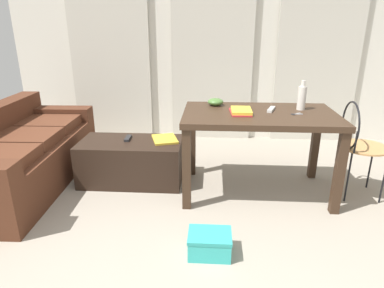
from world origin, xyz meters
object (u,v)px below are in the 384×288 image
at_px(couch, 19,155).
at_px(tv_remote_on_table, 271,109).
at_px(craft_table, 259,124).
at_px(tv_remote_primary, 128,138).
at_px(coffee_table, 132,161).
at_px(bottle_near, 302,97).
at_px(wire_chair, 357,139).
at_px(book_stack, 241,111).
at_px(bowl, 216,102).
at_px(magazine, 165,139).
at_px(shoebox, 210,244).
at_px(scissors, 295,114).

height_order(couch, tv_remote_on_table, tv_remote_on_table).
bearing_deg(craft_table, tv_remote_primary, 170.90).
height_order(coffee_table, bottle_near, bottle_near).
xyz_separation_m(craft_table, tv_remote_on_table, (0.11, 0.08, 0.11)).
distance_m(wire_chair, book_stack, 1.04).
height_order(craft_table, bowl, bowl).
height_order(couch, wire_chair, wire_chair).
bearing_deg(couch, magazine, 8.42).
xyz_separation_m(book_stack, tv_remote_on_table, (0.27, 0.10, -0.01)).
bearing_deg(wire_chair, tv_remote_on_table, 173.89).
xyz_separation_m(bowl, shoebox, (-0.02, -1.19, -0.70)).
distance_m(coffee_table, bottle_near, 1.69).
relative_size(bowl, shoebox, 0.50).
xyz_separation_m(wire_chair, scissors, (-0.56, -0.04, 0.22)).
xyz_separation_m(couch, book_stack, (2.06, -0.03, 0.47)).
distance_m(couch, coffee_table, 1.05).
bearing_deg(craft_table, coffee_table, 173.11).
bearing_deg(shoebox, bottle_near, 54.01).
bearing_deg(wire_chair, tv_remote_primary, 174.52).
relative_size(bottle_near, book_stack, 0.92).
relative_size(couch, magazine, 6.43).
bearing_deg(tv_remote_primary, coffee_table, -56.93).
distance_m(couch, bowl, 1.92).
distance_m(bottle_near, book_stack, 0.57).
bearing_deg(craft_table, scissors, -8.68).
xyz_separation_m(couch, shoebox, (1.82, -0.94, -0.22)).
distance_m(scissors, tv_remote_primary, 1.57).
height_order(tv_remote_on_table, scissors, tv_remote_on_table).
bearing_deg(coffee_table, magazine, 10.29).
xyz_separation_m(tv_remote_on_table, scissors, (0.18, -0.12, -0.01)).
distance_m(book_stack, shoebox, 1.17).
bearing_deg(magazine, scissors, -29.21).
distance_m(wire_chair, magazine, 1.73).
height_order(wire_chair, book_stack, wire_chair).
height_order(craft_table, scissors, scissors).
relative_size(bowl, magazine, 0.50).
xyz_separation_m(bowl, magazine, (-0.48, -0.04, -0.36)).
height_order(book_stack, magazine, book_stack).
xyz_separation_m(craft_table, wire_chair, (0.85, -0.00, -0.12)).
distance_m(tv_remote_primary, shoebox, 1.44).
xyz_separation_m(craft_table, scissors, (0.29, -0.04, 0.11)).
relative_size(wire_chair, book_stack, 3.04).
xyz_separation_m(tv_remote_on_table, tv_remote_primary, (-1.33, 0.12, -0.34)).
distance_m(book_stack, tv_remote_on_table, 0.29).
bearing_deg(tv_remote_primary, shoebox, -56.58).
bearing_deg(coffee_table, book_stack, -9.56).
relative_size(wire_chair, tv_remote_on_table, 4.84).
distance_m(book_stack, magazine, 0.81).
height_order(tv_remote_on_table, tv_remote_primary, tv_remote_on_table).
bearing_deg(tv_remote_primary, book_stack, -14.20).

